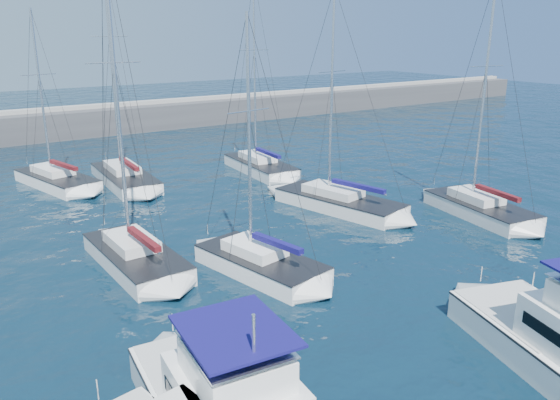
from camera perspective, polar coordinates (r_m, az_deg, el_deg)
ground at (r=23.59m, az=10.47°, el=-13.00°), size 220.00×220.00×0.00m
breakwater at (r=68.71m, az=-21.39°, el=7.10°), size 160.00×6.00×4.45m
sailboat_mid_b at (r=29.52m, az=-14.85°, el=-5.71°), size 3.32×7.96×16.59m
sailboat_mid_c at (r=27.83m, az=-2.08°, el=-6.62°), size 4.31×7.60×12.97m
sailboat_mid_d at (r=37.74m, az=6.16°, el=-0.21°), size 5.18×9.71×14.80m
sailboat_mid_e at (r=38.52m, az=20.15°, el=-0.80°), size 4.38×8.31×15.49m
sailboat_back_a at (r=46.59m, az=-22.30°, el=1.95°), size 5.04×9.07×13.75m
sailboat_back_b at (r=45.60m, az=-15.93°, el=2.33°), size 3.61×9.67×18.35m
sailboat_back_c at (r=47.61m, az=-2.09°, el=3.60°), size 3.65×8.76×16.49m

